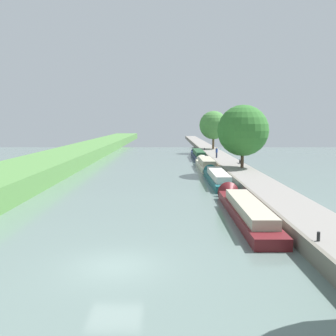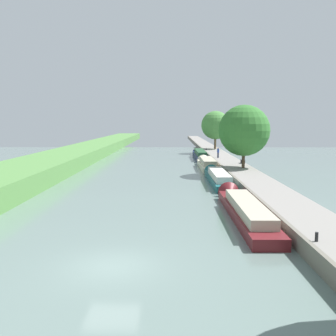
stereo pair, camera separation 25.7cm
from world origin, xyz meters
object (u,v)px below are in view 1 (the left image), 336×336
narrowboat_cream (206,164)px  park_bench (242,161)px  narrowboat_maroon (245,208)px  narrowboat_teal (218,177)px  mooring_bollard_far (205,149)px  person_walking (218,152)px  mooring_bollard_near (320,237)px  narrowboat_navy (199,155)px

narrowboat_cream → park_bench: bearing=-27.7°
narrowboat_maroon → narrowboat_teal: (-0.04, 14.82, 0.02)m
mooring_bollard_far → narrowboat_teal: bearing=-93.2°
narrowboat_cream → mooring_bollard_far: bearing=85.0°
person_walking → mooring_bollard_near: person_walking is taller
narrowboat_teal → narrowboat_cream: narrowboat_cream is taller
narrowboat_cream → narrowboat_navy: narrowboat_navy is taller
narrowboat_teal → narrowboat_navy: 26.96m
narrowboat_cream → narrowboat_navy: bearing=89.8°
narrowboat_maroon → mooring_bollard_near: (1.85, -8.48, 0.60)m
person_walking → mooring_bollard_far: (-0.41, 15.79, -0.65)m
narrowboat_navy → person_walking: (2.21, -8.57, 1.15)m
park_bench → narrowboat_teal: bearing=-113.9°
mooring_bollard_near → mooring_bollard_far: 57.48m
narrowboat_maroon → narrowboat_navy: (0.04, 41.78, 0.10)m
narrowboat_navy → narrowboat_teal: bearing=-90.2°
narrowboat_navy → park_bench: narrowboat_navy is taller
mooring_bollard_far → mooring_bollard_near: bearing=-90.0°
mooring_bollard_near → mooring_bollard_far: bearing=90.0°
person_walking → mooring_bollard_near: 41.70m
park_bench → mooring_bollard_far: bearing=96.8°
person_walking → park_bench: bearing=-72.7°
narrowboat_cream → mooring_bollard_far: 21.20m
mooring_bollard_near → mooring_bollard_far: (0.00, 57.48, 0.00)m
narrowboat_maroon → person_walking: (2.25, 33.21, 1.25)m
narrowboat_cream → narrowboat_navy: 13.89m
narrowboat_maroon → narrowboat_cream: narrowboat_cream is taller
narrowboat_navy → person_walking: bearing=-75.5°
person_walking → mooring_bollard_far: person_walking is taller
narrowboat_cream → person_walking: bearing=67.0°
narrowboat_teal → narrowboat_cream: size_ratio=1.04×
narrowboat_teal → person_walking: person_walking is taller
narrowboat_cream → mooring_bollard_near: bearing=-87.1°
mooring_bollard_far → park_bench: (2.82, -23.57, 0.12)m
mooring_bollard_near → narrowboat_maroon: bearing=102.3°
narrowboat_maroon → park_bench: bearing=79.6°
narrowboat_maroon → mooring_bollard_near: 8.70m
narrowboat_maroon → person_walking: person_walking is taller
narrowboat_cream → person_walking: person_walking is taller
narrowboat_maroon → narrowboat_cream: bearing=90.0°
narrowboat_navy → mooring_bollard_far: bearing=75.9°
narrowboat_maroon → narrowboat_navy: bearing=89.9°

